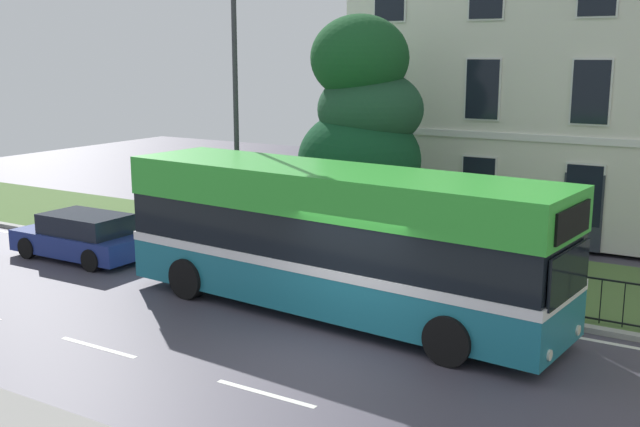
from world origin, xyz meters
The scene contains 7 objects.
ground_plane centered at (0.00, 0.99, -0.02)m, with size 60.00×56.00×0.18m.
georgian_townhouse centered at (2.27, 15.29, 5.93)m, with size 15.74×9.88×11.55m.
iron_verge_railing centered at (2.27, 4.40, 0.62)m, with size 19.12×0.04×0.97m.
evergreen_tree centered at (-3.25, 7.60, 2.72)m, with size 4.65×4.65×6.61m.
single_decker_bus centered at (-1.11, 2.37, 1.69)m, with size 10.41×3.21×3.21m.
parked_hatchback_01 centered at (-9.43, 2.70, 0.62)m, with size 3.96×1.82×1.29m.
street_lamp_post centered at (-5.79, 5.06, 4.53)m, with size 0.36×0.24×7.81m.
Camera 1 is at (7.16, -11.69, 5.64)m, focal length 43.53 mm.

